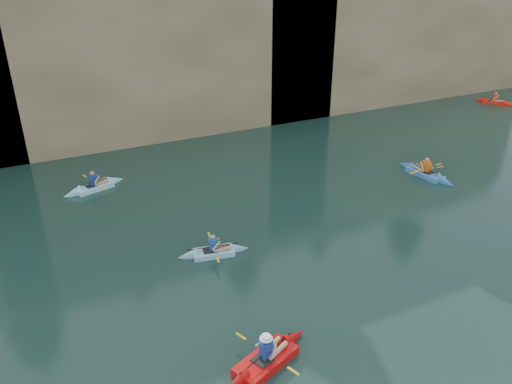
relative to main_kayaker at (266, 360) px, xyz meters
name	(u,v)px	position (x,y,z in m)	size (l,w,h in m)	color
ground	(336,375)	(1.68, -1.28, -0.19)	(160.00, 160.00, 0.00)	black
cliff	(108,31)	(1.68, 28.72, 5.81)	(70.00, 16.00, 12.00)	tan
cliff_slab_center	(165,49)	(3.68, 21.32, 5.51)	(24.00, 2.40, 11.40)	#A18361
cliff_slab_east	(410,39)	(23.68, 21.32, 4.73)	(26.00, 2.40, 9.84)	#A18361
sea_cave_center	(77,128)	(-2.32, 20.67, 1.41)	(3.50, 1.00, 3.20)	black
sea_cave_east	(280,91)	(11.68, 20.67, 2.06)	(5.00, 1.00, 4.50)	black
main_kayaker	(266,360)	(0.00, 0.00, 0.00)	(3.81, 2.39, 1.40)	red
kayaker_ltblue_near	(213,252)	(0.81, 6.34, -0.04)	(3.08, 2.31, 1.18)	#87B5E3
kayaker_red_far	(428,173)	(14.54, 8.59, -0.06)	(2.09, 2.88, 1.04)	red
kayaker_ltblue_mid	(94,187)	(-2.51, 14.89, -0.03)	(3.46, 2.44, 1.29)	#98DBFF
kayaker_blue_east	(425,173)	(14.34, 8.61, -0.02)	(2.61, 3.85, 1.35)	#3C79CC
kayaker_extra_east	(494,102)	(29.68, 17.14, -0.04)	(2.11, 3.09, 1.18)	red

